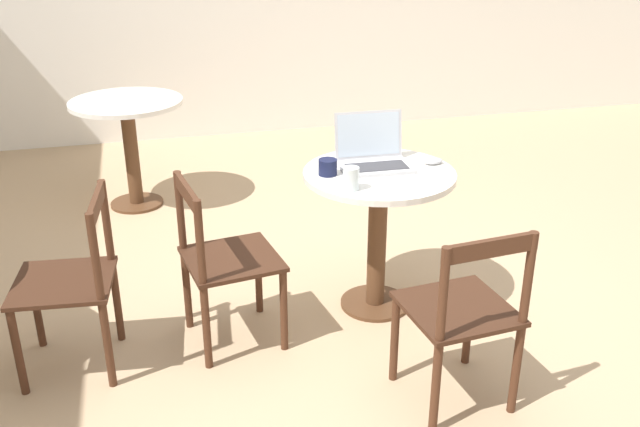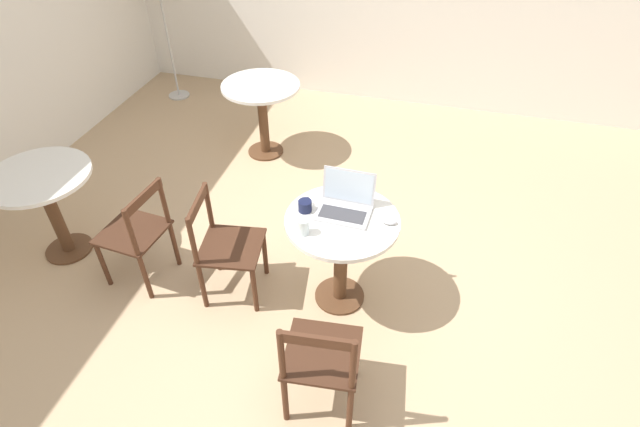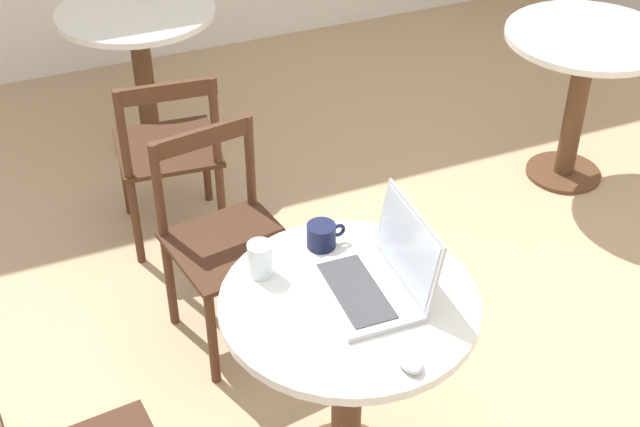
{
  "view_description": "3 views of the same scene",
  "coord_description": "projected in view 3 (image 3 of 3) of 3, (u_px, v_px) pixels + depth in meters",
  "views": [
    {
      "loc": [
        -3.08,
        1.06,
        1.96
      ],
      "look_at": [
        -0.04,
        0.28,
        0.58
      ],
      "focal_mm": 40.0,
      "sensor_mm": 36.0,
      "label": 1
    },
    {
      "loc": [
        -2.39,
        -0.52,
        2.82
      ],
      "look_at": [
        0.14,
        0.16,
        0.64
      ],
      "focal_mm": 28.0,
      "sensor_mm": 36.0,
      "label": 2
    },
    {
      "loc": [
        -0.81,
        -1.74,
        2.43
      ],
      "look_at": [
        0.1,
        0.42,
        0.72
      ],
      "focal_mm": 50.0,
      "sensor_mm": 36.0,
      "label": 3
    }
  ],
  "objects": [
    {
      "name": "mouse",
      "position": [
        409.0,
        361.0,
        2.3
      ],
      "size": [
        0.06,
        0.1,
        0.03
      ],
      "color": "#B7B7BC",
      "rests_on": "cafe_table_near"
    },
    {
      "name": "chair_near_back",
      "position": [
        226.0,
        241.0,
        3.26
      ],
      "size": [
        0.48,
        0.48,
        0.83
      ],
      "color": "#472819",
      "rests_on": "ground_plane"
    },
    {
      "name": "laptop",
      "position": [
        377.0,
        276.0,
        2.52
      ],
      "size": [
        0.29,
        0.35,
        0.25
      ],
      "color": "#B7B7BC",
      "rests_on": "cafe_table_near"
    },
    {
      "name": "cafe_table_mid",
      "position": [
        583.0,
        70.0,
        4.05
      ],
      "size": [
        0.75,
        0.75,
        0.75
      ],
      "color": "#51331E",
      "rests_on": "ground_plane"
    },
    {
      "name": "mug",
      "position": [
        322.0,
        235.0,
        2.69
      ],
      "size": [
        0.12,
        0.09,
        0.08
      ],
      "color": "#141938",
      "rests_on": "cafe_table_near"
    },
    {
      "name": "drinking_glass",
      "position": [
        260.0,
        259.0,
        2.58
      ],
      "size": [
        0.08,
        0.08,
        0.11
      ],
      "color": "silver",
      "rests_on": "cafe_table_near"
    },
    {
      "name": "cafe_table_far",
      "position": [
        140.0,
        44.0,
        4.26
      ],
      "size": [
        0.75,
        0.75,
        0.75
      ],
      "color": "#51331E",
      "rests_on": "ground_plane"
    },
    {
      "name": "cafe_table_near",
      "position": [
        347.0,
        345.0,
        2.62
      ],
      "size": [
        0.75,
        0.75,
        0.75
      ],
      "color": "#51331E",
      "rests_on": "ground_plane"
    },
    {
      "name": "chair_far_front",
      "position": [
        169.0,
        154.0,
        3.74
      ],
      "size": [
        0.46,
        0.46,
        0.83
      ],
      "color": "#472819",
      "rests_on": "ground_plane"
    }
  ]
}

